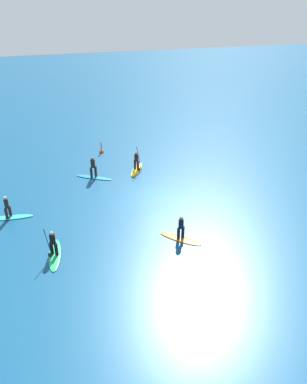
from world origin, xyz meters
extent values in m
plane|color=navy|center=(0.00, 0.00, 0.00)|extent=(120.00, 120.00, 0.00)
ellipsoid|color=yellow|center=(-0.34, 4.95, 0.04)|extent=(1.84, 2.81, 0.09)
cylinder|color=#381414|center=(-0.44, 5.11, 0.49)|extent=(0.28, 0.28, 0.80)
cylinder|color=#381414|center=(-0.24, 4.80, 0.49)|extent=(0.28, 0.28, 0.80)
cylinder|color=#381414|center=(-0.34, 4.95, 1.18)|extent=(0.46, 0.46, 0.58)
sphere|color=brown|center=(-0.34, 4.95, 1.58)|extent=(0.29, 0.29, 0.21)
cylinder|color=black|center=(-0.16, 4.70, 1.18)|extent=(0.39, 0.22, 2.16)
cube|color=black|center=(-0.16, 4.70, 0.15)|extent=(0.21, 0.14, 0.32)
ellipsoid|color=#1E8CD1|center=(-4.10, 4.33, 0.04)|extent=(3.03, 1.96, 0.09)
cylinder|color=black|center=(-3.91, 4.44, 0.55)|extent=(0.29, 0.29, 0.92)
cylinder|color=black|center=(-4.29, 4.21, 0.55)|extent=(0.29, 0.29, 0.92)
cylinder|color=black|center=(-4.10, 4.33, 1.35)|extent=(0.48, 0.48, 0.70)
sphere|color=#A37556|center=(-4.10, 4.33, 1.81)|extent=(0.29, 0.29, 0.21)
ellipsoid|color=#23B266|center=(-7.49, -5.36, 0.04)|extent=(0.94, 3.23, 0.09)
cylinder|color=black|center=(-7.63, -5.27, 0.51)|extent=(0.22, 0.22, 0.83)
cylinder|color=black|center=(-7.35, -5.46, 0.51)|extent=(0.22, 0.22, 0.83)
cylinder|color=black|center=(-7.49, -5.36, 1.24)|extent=(0.36, 0.36, 0.63)
sphere|color=tan|center=(-7.49, -5.36, 1.66)|extent=(0.23, 0.23, 0.22)
cylinder|color=black|center=(-7.77, -5.49, 1.10)|extent=(0.29, 0.06, 2.02)
cube|color=black|center=(-7.77, -5.49, 0.15)|extent=(0.20, 0.07, 0.32)
ellipsoid|color=orange|center=(0.48, -5.55, 0.04)|extent=(2.60, 2.41, 0.07)
cylinder|color=black|center=(0.32, -5.61, 0.49)|extent=(0.29, 0.29, 0.84)
cylinder|color=black|center=(0.64, -5.50, 0.49)|extent=(0.29, 0.29, 0.84)
cylinder|color=black|center=(0.48, -5.55, 1.21)|extent=(0.48, 0.48, 0.59)
sphere|color=brown|center=(0.48, -5.55, 1.61)|extent=(0.31, 0.31, 0.22)
ellipsoid|color=#33C6CC|center=(-10.53, -0.40, 0.04)|extent=(3.28, 0.77, 0.09)
cylinder|color=black|center=(-10.42, -0.25, 0.48)|extent=(0.22, 0.22, 0.78)
cylinder|color=black|center=(-10.63, -0.56, 0.48)|extent=(0.22, 0.22, 0.78)
cylinder|color=black|center=(-10.53, -0.40, 1.20)|extent=(0.31, 0.31, 0.67)
sphere|color=beige|center=(-10.53, -0.40, 1.65)|extent=(0.24, 0.24, 0.23)
sphere|color=#E55119|center=(-2.86, 9.37, 0.10)|extent=(0.40, 0.40, 0.40)
cylinder|color=#E55119|center=(-2.86, 9.37, 0.53)|extent=(0.11, 0.11, 1.07)
camera|label=1|loc=(-6.01, -25.32, 15.37)|focal=36.97mm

